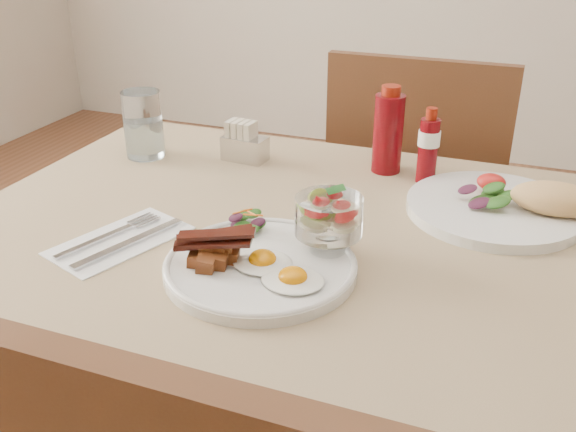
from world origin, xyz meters
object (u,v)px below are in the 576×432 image
Objects in this scene: chair_far at (416,207)px; water_glass at (144,128)px; main_plate at (260,267)px; hot_sauce_bottle at (428,147)px; second_plate at (508,205)px; sugar_caddy at (244,144)px; fruit_cup at (329,216)px; ketchup_bottle at (388,132)px; table at (347,293)px.

water_glass is at bearing -139.41° from chair_far.
hot_sauce_bottle is (0.16, 0.42, 0.06)m from main_plate.
second_plate is at bearing -2.24° from water_glass.
second_plate is at bearing 44.93° from main_plate.
main_plate is 0.54m from water_glass.
main_plate is 0.87× the size of second_plate.
hot_sauce_bottle is 0.37m from sugar_caddy.
hot_sauce_bottle is at bearing 6.87° from water_glass.
fruit_cup is at bearing -133.82° from second_plate.
ketchup_bottle is at bearing 11.13° from water_glass.
fruit_cup is at bearing -103.63° from hot_sauce_bottle.
second_plate is at bearing -27.57° from ketchup_bottle.
sugar_caddy is 0.68× the size of water_glass.
main_plate is 0.45m from second_plate.
ketchup_bottle reaches higher than sugar_caddy.
chair_far is 0.83m from main_plate.
main_plate is at bearing -111.47° from hot_sauce_bottle.
hot_sauce_bottle is at bearing 7.80° from sugar_caddy.
water_glass is (-0.73, 0.03, 0.04)m from second_plate.
hot_sauce_bottle is at bearing -79.91° from chair_far.
chair_far is at bearing 40.59° from water_glass.
chair_far is at bearing 88.45° from fruit_cup.
ketchup_bottle is (0.00, 0.38, 0.01)m from fruit_cup.
main_plate is at bearing -135.07° from second_plate.
fruit_cup is 0.57m from water_glass.
hot_sauce_bottle is at bearing 77.54° from table.
table is 0.43m from sugar_caddy.
chair_far reaches higher than ketchup_bottle.
second_plate is 0.73m from water_glass.
ketchup_bottle is 1.83× the size of sugar_caddy.
chair_far is at bearing 56.58° from sugar_caddy.
ketchup_bottle is at bearing 93.15° from table.
fruit_cup is at bearing -90.25° from ketchup_bottle.
main_plate is at bearing -40.45° from water_glass.
fruit_cup is (-0.02, -0.05, 0.16)m from table.
ketchup_bottle reaches higher than second_plate.
table is at bearing -86.85° from ketchup_bottle.
second_plate reaches higher than table.
table is 0.19m from main_plate.
table is at bearing -102.46° from hot_sauce_bottle.
main_plate is 1.93× the size of hot_sauce_bottle.
fruit_cup is 0.31× the size of second_plate.
ketchup_bottle reaches higher than fruit_cup.
water_glass is at bearing -168.87° from ketchup_bottle.
fruit_cup is 0.35m from second_plate.
sugar_caddy is at bearing 117.26° from main_plate.
ketchup_bottle is at bearing 89.75° from fruit_cup.
water_glass is at bearing 156.01° from table.
sugar_caddy is at bearing 137.72° from table.
fruit_cup is 0.38m from ketchup_bottle.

